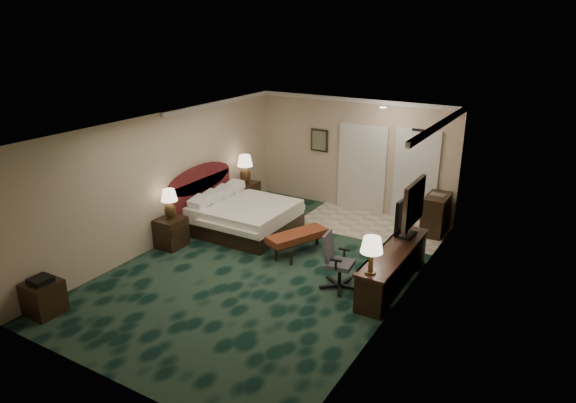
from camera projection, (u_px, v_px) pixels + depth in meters
The scene contains 25 objects.
floor at pixel (270, 267), 9.68m from camera, with size 5.00×7.50×0.00m, color black.
ceiling at pixel (268, 125), 8.76m from camera, with size 5.00×7.50×0.00m, color white.
wall_back at pixel (353, 155), 12.26m from camera, with size 5.00×0.00×2.70m, color #BDAD91.
wall_front at pixel (102, 289), 6.18m from camera, with size 5.00×0.00×2.70m, color #BDAD91.
wall_left at pixel (165, 179), 10.42m from camera, with size 0.00×7.50×2.70m, color #BDAD91.
wall_right at pixel (404, 227), 8.02m from camera, with size 0.00×7.50×2.70m, color #BDAD91.
crown_molding at pixel (268, 128), 8.78m from camera, with size 5.00×7.50×0.10m, color silver, non-canonical shape.
tile_patch at pixel (372, 225), 11.59m from camera, with size 3.20×1.70×0.01m, color #B4A394.
headboard at pixel (201, 196), 11.42m from camera, with size 0.12×2.00×1.40m, color #471419, non-canonical shape.
entry_door at pixel (415, 176), 11.60m from camera, with size 1.02×0.06×2.18m, color silver.
closet_doors at pixel (362, 168), 12.21m from camera, with size 1.20×0.06×2.10m, color silver.
wall_art at pixel (319, 140), 12.57m from camera, with size 0.45×0.06×0.55m, color #4A6458.
wall_mirror at pixel (414, 203), 8.46m from camera, with size 0.05×0.95×0.75m, color white.
bed at pixel (245, 217), 11.23m from camera, with size 1.97×1.83×0.63m, color white.
nightstand_near at pixel (171, 233), 10.45m from camera, with size 0.49×0.56×0.61m, color black.
nightstand_far at pixel (245, 196), 12.53m from camera, with size 0.53×0.61×0.67m, color black.
lamp_near at pixel (170, 204), 10.24m from camera, with size 0.33×0.33×0.62m, color black, non-canonical shape.
lamp_far at pixel (245, 169), 12.27m from camera, with size 0.37×0.37×0.70m, color black, non-canonical shape.
bed_bench at pixel (297, 243), 10.21m from camera, with size 0.44×1.27×0.43m, color maroon.
side_table at pixel (44, 298), 8.08m from camera, with size 0.51×0.51×0.55m, color black.
desk at pixel (393, 268), 8.90m from camera, with size 0.51×2.39×0.69m, color black.
tv at pixel (407, 216), 9.21m from camera, with size 0.08×1.01×0.78m, color black.
desk_lamp at pixel (371, 255), 7.87m from camera, with size 0.35×0.35×0.61m, color black, non-canonical shape.
desk_chair at pixel (340, 262), 8.78m from camera, with size 0.58×0.54×0.99m, color #403E49, non-canonical shape.
minibar at pixel (436, 214), 11.06m from camera, with size 0.46×0.82×0.87m, color black.
Camera 1 is at (4.71, -7.31, 4.44)m, focal length 32.00 mm.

